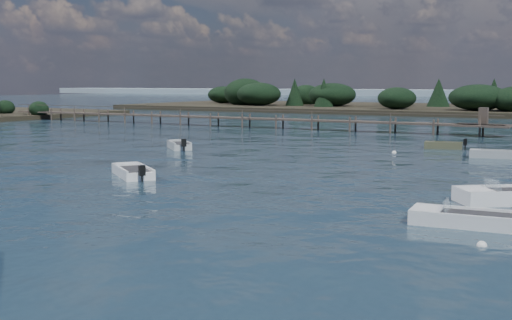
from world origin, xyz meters
The scene contains 12 objects.
ground centered at (0.00, 60.00, 0.00)m, with size 400.00×400.00×0.00m, color #162733.
tender_far_grey_b centered at (7.69, 30.01, 0.15)m, with size 3.16×1.46×1.06m.
tender_far_white centered at (3.49, 34.47, 0.15)m, with size 3.15×1.48×1.06m.
dinghy_mid_white_a centered at (10.61, 8.09, 0.14)m, with size 4.69×1.95×1.09m.
dinghy_mid_grey centered at (-7.71, 11.66, 0.15)m, with size 4.03×3.58×1.08m.
tender_far_grey centered at (-14.03, 24.58, 0.16)m, with size 3.26×3.18×1.17m.
buoy_b centered at (11.38, 5.32, 0.00)m, with size 0.32×0.32×0.32m, color white.
buoy_c centered at (-7.89, 10.99, 0.00)m, with size 0.32×0.32×0.32m, color white.
buoy_e centered at (1.08, 29.83, 0.00)m, with size 0.32×0.32×0.32m, color white.
buoy_extra_a centered at (10.94, 8.38, 0.00)m, with size 0.32×0.32×0.32m, color white.
jetty centered at (-21.74, 47.99, 0.98)m, with size 64.50×3.20×3.40m.
distant_haze centered at (-90.00, 230.00, 0.00)m, with size 280.00×20.00×2.40m, color #91A7B4.
Camera 1 is at (14.70, -14.85, 4.98)m, focal length 45.00 mm.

